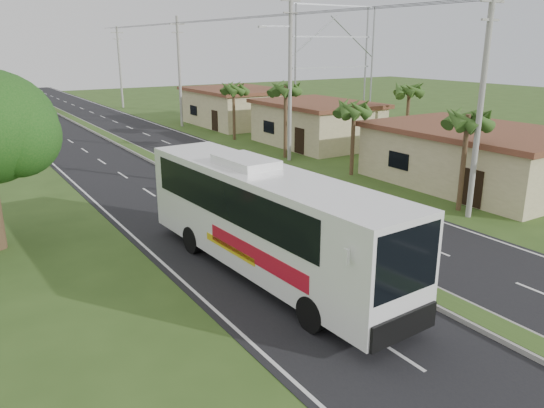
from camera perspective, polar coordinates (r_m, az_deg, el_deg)
ground at (r=21.23m, az=10.41°, el=-6.66°), size 180.00×180.00×0.00m
road_asphalt at (r=37.59m, az=-10.68°, el=3.75°), size 14.00×160.00×0.02m
median_strip at (r=37.57m, az=-10.69°, el=3.88°), size 1.20×160.00×0.18m
lane_edge_left at (r=35.74m, az=-20.66°, el=2.24°), size 0.12×160.00×0.01m
lane_edge_right at (r=40.48m, az=-1.85°, el=4.95°), size 0.12×160.00×0.01m
shop_near at (r=34.68m, az=21.00°, el=4.81°), size 8.60×12.60×3.52m
shop_mid at (r=45.82m, az=4.78°, el=8.67°), size 7.60×10.60×3.67m
shop_far at (r=57.49m, az=-3.81°, el=10.43°), size 8.60×11.60×3.82m
palm_verge_a at (r=28.47m, az=20.33°, el=8.52°), size 2.40×2.40×5.45m
palm_verge_b at (r=34.93m, az=8.83°, el=10.10°), size 2.40×2.40×5.05m
palm_verge_c at (r=40.02m, az=1.47°, el=12.23°), size 2.40×2.40×5.85m
palm_verge_d at (r=48.00m, az=-4.18°, el=12.29°), size 2.40×2.40×5.25m
palm_behind_shop at (r=42.64m, az=14.56°, el=11.74°), size 2.40×2.40×5.65m
utility_pole_a at (r=27.38m, az=21.54°, el=10.07°), size 1.60×0.28×11.00m
utility_pole_b at (r=38.93m, az=1.92°, el=13.77°), size 3.20×0.28×12.00m
utility_pole_c at (r=56.59m, az=-9.93°, el=13.93°), size 1.60×0.28×11.00m
utility_pole_d at (r=75.41m, az=-16.05°, el=14.04°), size 1.60×0.28×10.50m
billboard_lattice at (r=56.61m, az=6.53°, el=15.23°), size 10.18×1.18×12.07m
coach_bus_main at (r=19.46m, az=-0.77°, el=-1.15°), size 3.47×13.38×4.28m
coach_bus_far at (r=72.62m, az=-25.06°, el=10.17°), size 2.45×10.97×3.19m
motorcyclist at (r=29.16m, az=-2.93°, el=2.12°), size 1.74×0.85×2.48m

